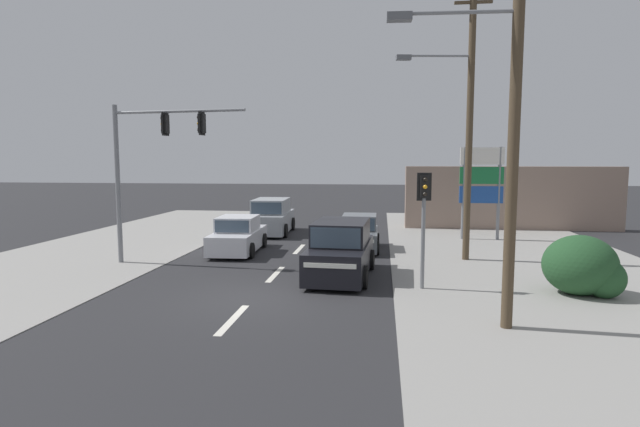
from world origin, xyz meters
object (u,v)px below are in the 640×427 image
Objects in this scene: utility_pole_midground_right at (467,110)px; pedestal_signal_right_kerb at (424,211)px; shopping_plaza_sign at (481,180)px; suv_crossing_left at (272,217)px; sedan_oncoming_mid at (238,236)px; suv_receding_far at (341,251)px; hatchback_oncoming_near at (359,234)px; utility_pole_foreground_right at (509,96)px; traffic_signal_mast at (147,155)px.

pedestal_signal_right_kerb is at bearing -112.10° from utility_pole_midground_right.
suv_crossing_left is at bearing 176.23° from shopping_plaza_sign.
sedan_oncoming_mid is (-10.98, -4.90, -2.28)m from shopping_plaza_sign.
suv_receding_far is (-4.56, -3.46, -4.96)m from utility_pole_midground_right.
sedan_oncoming_mid is (-9.31, 0.54, -5.15)m from utility_pole_midground_right.
utility_pole_foreground_right is at bearing -69.45° from hatchback_oncoming_near.
utility_pole_midground_right is 7.58m from suv_receding_far.
utility_pole_midground_right reaches higher than utility_pole_foreground_right.
suv_crossing_left is at bearing 138.88° from hatchback_oncoming_near.
suv_crossing_left is (-7.14, 10.93, -1.53)m from pedestal_signal_right_kerb.
shopping_plaza_sign is (1.67, 5.43, -2.87)m from utility_pole_midground_right.
traffic_signal_mast is 8.10m from suv_receding_far.
utility_pole_midground_right reaches higher than sedan_oncoming_mid.
traffic_signal_mast is 1.40× the size of sedan_oncoming_mid.
utility_pole_midground_right is 3.08× the size of pedestal_signal_right_kerb.
traffic_signal_mast is (-11.89, -2.31, -1.70)m from utility_pole_midground_right.
hatchback_oncoming_near is at bearing 156.02° from utility_pole_midground_right.
traffic_signal_mast is 9.41m from hatchback_oncoming_near.
traffic_signal_mast is at bearing -132.24° from sedan_oncoming_mid.
pedestal_signal_right_kerb is 3.31m from suv_receding_far.
traffic_signal_mast reaches higher than sedan_oncoming_mid.
utility_pole_midground_right is at bearing 10.97° from traffic_signal_mast.
shopping_plaza_sign is at bearing 24.03° from sedan_oncoming_mid.
hatchback_oncoming_near is 0.79× the size of suv_crossing_left.
shopping_plaza_sign reaches higher than sedan_oncoming_mid.
utility_pole_foreground_right is at bearing -58.84° from suv_crossing_left.
utility_pole_midground_right is at bearing 87.21° from utility_pole_foreground_right.
sedan_oncoming_mid is at bearing 47.76° from traffic_signal_mast.
shopping_plaza_sign is 11.06m from suv_receding_far.
sedan_oncoming_mid is 1.18× the size of hatchback_oncoming_near.
utility_pole_foreground_right is 0.91× the size of utility_pole_midground_right.
pedestal_signal_right_kerb is 0.77× the size of shopping_plaza_sign.
pedestal_signal_right_kerb is at bearing -71.44° from hatchback_oncoming_near.
sedan_oncoming_mid is (-7.36, 5.33, -1.71)m from pedestal_signal_right_kerb.
utility_pole_midground_right is 2.38× the size of shopping_plaza_sign.
pedestal_signal_right_kerb is at bearing -56.86° from suv_crossing_left.
suv_receding_far is 1.00× the size of suv_crossing_left.
pedestal_signal_right_kerb is 0.77× the size of suv_crossing_left.
traffic_signal_mast is at bearing -150.29° from shopping_plaza_sign.
utility_pole_midground_right is at bearing 67.90° from pedestal_signal_right_kerb.
suv_receding_far is at bearing 131.14° from utility_pole_foreground_right.
shopping_plaza_sign is 7.23m from hatchback_oncoming_near.
traffic_signal_mast is 10.39m from pedestal_signal_right_kerb.
suv_receding_far reaches higher than sedan_oncoming_mid.
hatchback_oncoming_near is at bearing 85.91° from suv_receding_far.
traffic_signal_mast reaches higher than shopping_plaza_sign.
hatchback_oncoming_near is (5.13, 1.32, -0.00)m from sedan_oncoming_mid.
utility_pole_foreground_right is at bearing -65.73° from pedestal_signal_right_kerb.
suv_receding_far is 10.61m from suv_crossing_left.
pedestal_signal_right_kerb is 0.77× the size of suv_receding_far.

